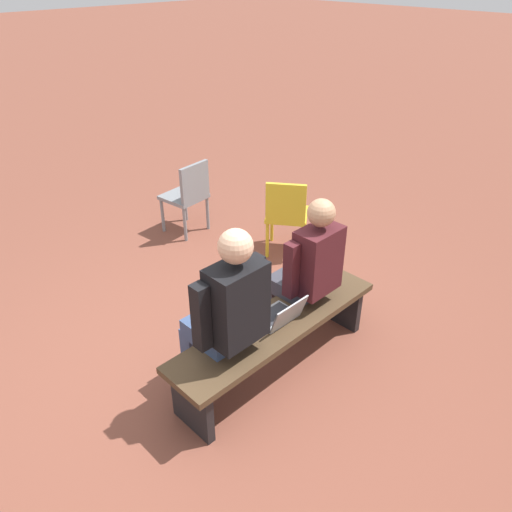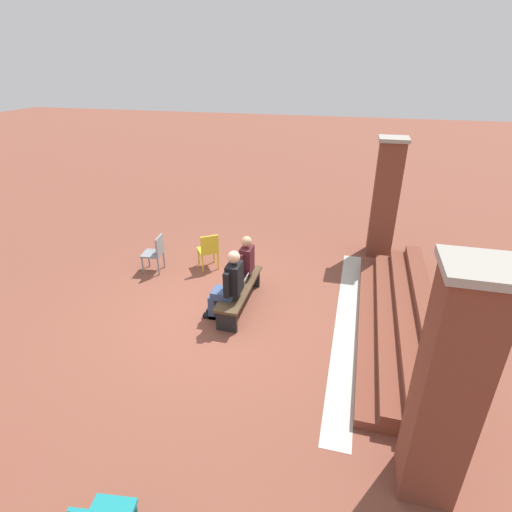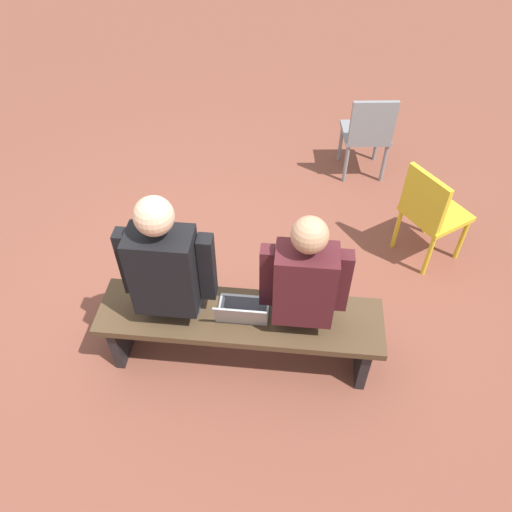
{
  "view_description": "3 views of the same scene",
  "coord_description": "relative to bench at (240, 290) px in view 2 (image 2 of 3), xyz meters",
  "views": [
    {
      "loc": [
        1.78,
        2.24,
        2.72
      ],
      "look_at": [
        -0.33,
        0.11,
        0.92
      ],
      "focal_mm": 35.0,
      "sensor_mm": 36.0,
      "label": 1
    },
    {
      "loc": [
        5.85,
        2.24,
        4.26
      ],
      "look_at": [
        -0.62,
        0.56,
        0.97
      ],
      "focal_mm": 28.0,
      "sensor_mm": 36.0,
      "label": 2
    },
    {
      "loc": [
        -0.63,
        2.24,
        2.94
      ],
      "look_at": [
        -0.4,
        0.01,
        0.67
      ],
      "focal_mm": 35.0,
      "sensor_mm": 36.0,
      "label": 3
    }
  ],
  "objects": [
    {
      "name": "concrete_strip",
      "position": [
        0.0,
        2.02,
        -0.35
      ],
      "size": [
        5.52,
        0.4,
        0.01
      ],
      "primitive_type": "cube",
      "color": "#B7B2A8",
      "rests_on": "ground"
    },
    {
      "name": "plastic_chair_foreground",
      "position": [
        -0.92,
        -2.2,
        0.13
      ],
      "size": [
        0.47,
        0.47,
        0.84
      ],
      "color": "gray",
      "rests_on": "ground"
    },
    {
      "name": "person_adult",
      "position": [
        0.42,
        -0.07,
        0.37
      ],
      "size": [
        0.56,
        0.71,
        1.37
      ],
      "color": "#384C75",
      "rests_on": "ground"
    },
    {
      "name": "bench",
      "position": [
        0.0,
        0.0,
        0.0
      ],
      "size": [
        1.8,
        0.44,
        0.45
      ],
      "color": "#4C3823",
      "rests_on": "ground"
    },
    {
      "name": "ground_plane",
      "position": [
        0.33,
        -0.32,
        -0.35
      ],
      "size": [
        60.0,
        60.0,
        0.0
      ],
      "primitive_type": "plane",
      "color": "brown"
    },
    {
      "name": "laptop",
      "position": [
        -0.02,
        0.01,
        0.15
      ],
      "size": [
        0.32,
        0.29,
        0.21
      ],
      "color": "#9EA0A5",
      "rests_on": "bench"
    },
    {
      "name": "brick_steps",
      "position": [
        -0.0,
        2.97,
        -0.13
      ],
      "size": [
        4.72,
        1.2,
        0.6
      ],
      "color": "brown",
      "rests_on": "ground"
    },
    {
      "name": "brick_pillar_right_of_steps",
      "position": [
        2.92,
        2.99,
        1.04
      ],
      "size": [
        0.64,
        0.64,
        2.77
      ],
      "color": "brown",
      "rests_on": "ground"
    },
    {
      "name": "plastic_chair_near_bench_left",
      "position": [
        -1.33,
        -1.12,
        0.13
      ],
      "size": [
        0.59,
        0.59,
        0.84
      ],
      "color": "gold",
      "rests_on": "ground"
    },
    {
      "name": "person_student",
      "position": [
        -0.38,
        -0.07,
        0.35
      ],
      "size": [
        0.52,
        0.66,
        1.31
      ],
      "color": "#383842",
      "rests_on": "ground"
    },
    {
      "name": "brick_pillar_left_of_steps",
      "position": [
        -3.12,
        2.6,
        1.04
      ],
      "size": [
        0.64,
        0.64,
        2.77
      ],
      "color": "brown",
      "rests_on": "ground"
    }
  ]
}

